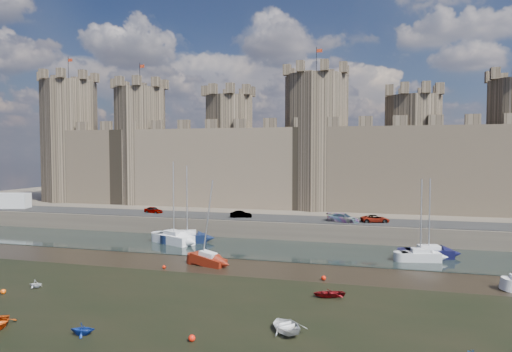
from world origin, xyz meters
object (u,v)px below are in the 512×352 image
object	(u,v)px
car_1	(241,214)
van	(11,201)
sailboat_2	(420,255)
dinghy_1	(83,329)
sailboat_3	(429,252)
car_3	(375,219)
sailboat_1	(187,237)
sailboat_4	(208,259)
car_0	(153,210)
car_2	(343,218)
sailboat_0	(174,238)

from	to	relation	value
car_1	van	world-z (taller)	van
sailboat_2	dinghy_1	xyz separation A→B (m)	(-23.74, -27.72, -0.34)
van	sailboat_3	bearing A→B (deg)	-22.56
car_3	van	xyz separation A→B (m)	(-61.47, -0.02, 0.79)
sailboat_1	dinghy_1	size ratio (longest dim) A/B	6.53
car_3	dinghy_1	bearing A→B (deg)	139.61
sailboat_3	sailboat_4	world-z (taller)	sailboat_4
car_1	van	size ratio (longest dim) A/B	0.53
car_3	car_0	bearing A→B (deg)	73.76
car_2	van	xyz separation A→B (m)	(-57.14, 0.81, 0.69)
car_0	sailboat_3	xyz separation A→B (m)	(40.63, -10.23, -2.31)
sailboat_2	sailboat_3	bearing A→B (deg)	51.30
car_3	sailboat_0	bearing A→B (deg)	95.35
sailboat_0	dinghy_1	distance (m)	30.44
car_1	sailboat_0	xyz separation A→B (m)	(-6.61, -9.09, -2.19)
car_2	dinghy_1	distance (m)	40.97
car_1	sailboat_0	bearing A→B (deg)	127.89
sailboat_4	dinghy_1	world-z (taller)	sailboat_4
sailboat_1	sailboat_4	bearing A→B (deg)	-78.02
car_0	sailboat_4	distance (m)	26.41
sailboat_1	sailboat_3	world-z (taller)	sailboat_1
car_1	car_2	distance (m)	15.06
car_3	sailboat_0	xyz separation A→B (m)	(-26.00, -9.57, -2.20)
car_0	sailboat_0	size ratio (longest dim) A/B	0.29
car_2	sailboat_0	distance (m)	23.48
van	sailboat_4	xyz separation A→B (m)	(44.07, -19.13, -3.14)
car_3	van	distance (m)	61.47
sailboat_0	dinghy_1	size ratio (longest dim) A/B	6.89
sailboat_0	sailboat_3	distance (m)	32.13
car_1	car_2	xyz separation A→B (m)	(15.06, -0.36, 0.11)
sailboat_3	sailboat_4	bearing A→B (deg)	-170.72
car_0	sailboat_0	world-z (taller)	sailboat_0
van	dinghy_1	distance (m)	58.05
car_1	sailboat_2	bearing A→B (deg)	-130.15
car_0	car_1	size ratio (longest dim) A/B	0.97
car_2	sailboat_2	xyz separation A→B (m)	(9.38, -10.55, -2.39)
car_0	sailboat_0	bearing A→B (deg)	-126.44
car_0	sailboat_0	distance (m)	13.62
sailboat_2	dinghy_1	world-z (taller)	sailboat_2
van	sailboat_2	distance (m)	67.56
car_3	car_2	bearing A→B (deg)	86.00
car_0	sailboat_1	size ratio (longest dim) A/B	0.30
sailboat_1	dinghy_1	world-z (taller)	sailboat_1
dinghy_1	van	bearing A→B (deg)	30.90
car_2	car_3	xyz separation A→B (m)	(4.33, 0.83, -0.10)
car_0	car_2	bearing A→B (deg)	-78.86
car_3	sailboat_3	bearing A→B (deg)	-161.71
car_1	sailboat_1	xyz separation A→B (m)	(-5.12, -8.07, -2.22)
van	car_1	bearing A→B (deg)	-15.28
car_1	sailboat_2	distance (m)	26.86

